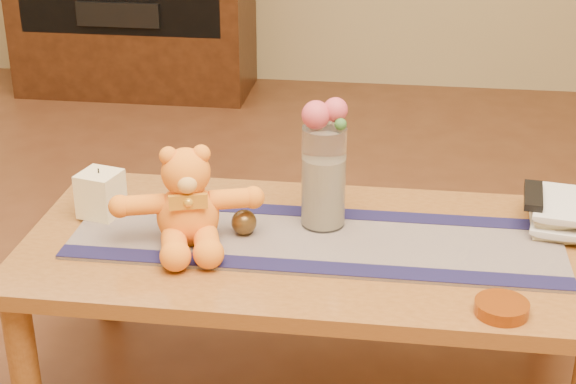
# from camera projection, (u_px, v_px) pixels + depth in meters

# --- Properties ---
(coffee_table_top) EXTENTS (1.40, 0.70, 0.04)m
(coffee_table_top) POSITION_uv_depth(u_px,v_px,m) (308.00, 248.00, 2.17)
(coffee_table_top) COLOR brown
(coffee_table_top) RESTS_ON floor
(table_leg_fl) EXTENTS (0.07, 0.07, 0.41)m
(table_leg_fl) POSITION_uv_depth(u_px,v_px,m) (25.00, 372.00, 2.08)
(table_leg_fl) COLOR brown
(table_leg_fl) RESTS_ON floor
(table_leg_bl) EXTENTS (0.07, 0.07, 0.41)m
(table_leg_bl) POSITION_uv_depth(u_px,v_px,m) (104.00, 256.00, 2.60)
(table_leg_bl) COLOR brown
(table_leg_bl) RESTS_ON floor
(table_leg_br) EXTENTS (0.07, 0.07, 0.41)m
(table_leg_br) POSITION_uv_depth(u_px,v_px,m) (548.00, 286.00, 2.44)
(table_leg_br) COLOR brown
(table_leg_br) RESTS_ON floor
(persian_runner) EXTENTS (1.20, 0.35, 0.01)m
(persian_runner) POSITION_uv_depth(u_px,v_px,m) (316.00, 240.00, 2.16)
(persian_runner) COLOR #191742
(persian_runner) RESTS_ON coffee_table_top
(runner_border_near) EXTENTS (1.20, 0.06, 0.00)m
(runner_border_near) POSITION_uv_depth(u_px,v_px,m) (309.00, 267.00, 2.02)
(runner_border_near) COLOR #15133A
(runner_border_near) RESTS_ON persian_runner
(runner_border_far) EXTENTS (1.20, 0.06, 0.00)m
(runner_border_far) POSITION_uv_depth(u_px,v_px,m) (322.00, 212.00, 2.28)
(runner_border_far) COLOR #15133A
(runner_border_far) RESTS_ON persian_runner
(teddy_bear) EXTENTS (0.41, 0.37, 0.23)m
(teddy_bear) POSITION_uv_depth(u_px,v_px,m) (187.00, 197.00, 2.10)
(teddy_bear) COLOR orange
(teddy_bear) RESTS_ON persian_runner
(pillar_candle) EXTENTS (0.12, 0.12, 0.12)m
(pillar_candle) POSITION_uv_depth(u_px,v_px,m) (101.00, 194.00, 2.25)
(pillar_candle) COLOR #FFF1BB
(pillar_candle) RESTS_ON persian_runner
(candle_wick) EXTENTS (0.00, 0.00, 0.01)m
(candle_wick) POSITION_uv_depth(u_px,v_px,m) (98.00, 171.00, 2.23)
(candle_wick) COLOR black
(candle_wick) RESTS_ON pillar_candle
(glass_vase) EXTENTS (0.11, 0.11, 0.26)m
(glass_vase) POSITION_uv_depth(u_px,v_px,m) (324.00, 177.00, 2.17)
(glass_vase) COLOR silver
(glass_vase) RESTS_ON persian_runner
(potpourri_fill) EXTENTS (0.09, 0.09, 0.18)m
(potpourri_fill) POSITION_uv_depth(u_px,v_px,m) (323.00, 191.00, 2.19)
(potpourri_fill) COLOR beige
(potpourri_fill) RESTS_ON glass_vase
(rose_left) EXTENTS (0.07, 0.07, 0.07)m
(rose_left) POSITION_uv_depth(u_px,v_px,m) (316.00, 115.00, 2.10)
(rose_left) COLOR #C24452
(rose_left) RESTS_ON glass_vase
(rose_right) EXTENTS (0.06, 0.06, 0.06)m
(rose_right) POSITION_uv_depth(u_px,v_px,m) (335.00, 110.00, 2.10)
(rose_right) COLOR #C24452
(rose_right) RESTS_ON glass_vase
(blue_flower_back) EXTENTS (0.04, 0.04, 0.04)m
(blue_flower_back) POSITION_uv_depth(u_px,v_px,m) (330.00, 112.00, 2.14)
(blue_flower_back) COLOR #4F5AAC
(blue_flower_back) RESTS_ON glass_vase
(blue_flower_side) EXTENTS (0.04, 0.04, 0.04)m
(blue_flower_side) POSITION_uv_depth(u_px,v_px,m) (313.00, 116.00, 2.13)
(blue_flower_side) COLOR #4F5AAC
(blue_flower_side) RESTS_ON glass_vase
(leaf_sprig) EXTENTS (0.03, 0.03, 0.03)m
(leaf_sprig) POSITION_uv_depth(u_px,v_px,m) (341.00, 124.00, 2.09)
(leaf_sprig) COLOR #33662D
(leaf_sprig) RESTS_ON glass_vase
(bronze_ball) EXTENTS (0.08, 0.08, 0.06)m
(bronze_ball) POSITION_uv_depth(u_px,v_px,m) (244.00, 222.00, 2.16)
(bronze_ball) COLOR #533C1B
(bronze_ball) RESTS_ON persian_runner
(book_bottom) EXTENTS (0.18, 0.23, 0.02)m
(book_bottom) POSITION_uv_depth(u_px,v_px,m) (530.00, 220.00, 2.24)
(book_bottom) COLOR beige
(book_bottom) RESTS_ON coffee_table_top
(book_lower) EXTENTS (0.20, 0.25, 0.02)m
(book_lower) POSITION_uv_depth(u_px,v_px,m) (533.00, 215.00, 2.23)
(book_lower) COLOR beige
(book_lower) RESTS_ON book_bottom
(book_upper) EXTENTS (0.17, 0.22, 0.02)m
(book_upper) POSITION_uv_depth(u_px,v_px,m) (529.00, 206.00, 2.23)
(book_upper) COLOR beige
(book_upper) RESTS_ON book_lower
(book_top) EXTENTS (0.20, 0.25, 0.02)m
(book_top) POSITION_uv_depth(u_px,v_px,m) (534.00, 201.00, 2.21)
(book_top) COLOR beige
(book_top) RESTS_ON book_upper
(tv_remote) EXTENTS (0.06, 0.16, 0.02)m
(tv_remote) POSITION_uv_depth(u_px,v_px,m) (533.00, 196.00, 2.20)
(tv_remote) COLOR black
(tv_remote) RESTS_ON book_top
(amber_dish) EXTENTS (0.12, 0.12, 0.03)m
(amber_dish) POSITION_uv_depth(u_px,v_px,m) (502.00, 308.00, 1.85)
(amber_dish) COLOR #BF5914
(amber_dish) RESTS_ON coffee_table_top
(stereo_lower) EXTENTS (0.42, 0.28, 0.12)m
(stereo_lower) POSITION_uv_depth(u_px,v_px,m) (126.00, 9.00, 4.42)
(stereo_lower) COLOR black
(stereo_lower) RESTS_ON media_cabinet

